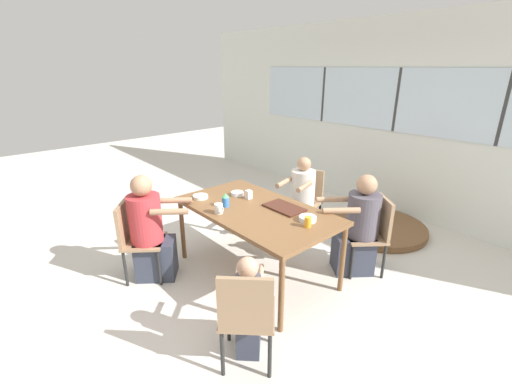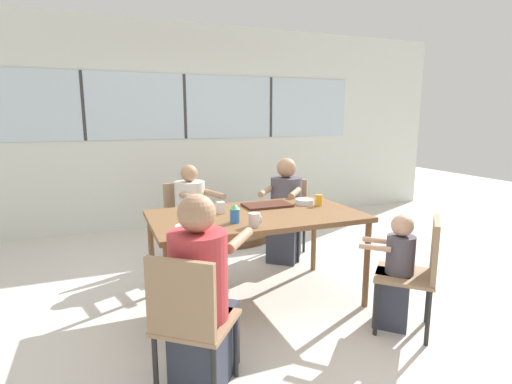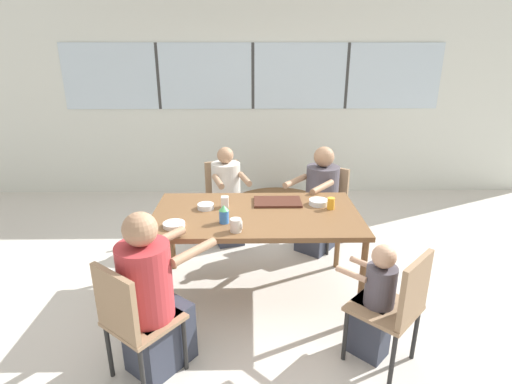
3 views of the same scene
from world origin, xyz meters
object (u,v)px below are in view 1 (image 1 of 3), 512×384
(chair_for_woman_green_shirt, at_px, (134,234))
(chair_for_man_blue_shirt, at_px, (307,195))
(sippy_cup, at_px, (226,200))
(person_toddler, at_px, (248,309))
(chair_for_toddler, at_px, (246,313))
(bowl_fruit, at_px, (237,194))
(chair_for_man_teal_shirt, at_px, (374,229))
(bowl_cereal, at_px, (308,219))
(bowl_white_shallow, at_px, (200,197))
(coffee_mug, at_px, (219,209))
(milk_carton_small, at_px, (249,195))
(person_woman_green_shirt, at_px, (150,233))
(folded_table_stack, at_px, (377,227))
(person_man_teal_shirt, at_px, (358,230))
(person_man_blue_shirt, at_px, (301,201))
(juice_glass, at_px, (308,222))

(chair_for_woman_green_shirt, relative_size, chair_for_man_blue_shirt, 1.00)
(sippy_cup, bearing_deg, person_toddler, -28.97)
(chair_for_toddler, xyz_separation_m, bowl_fruit, (-1.32, 0.97, 0.28))
(chair_for_man_teal_shirt, relative_size, chair_for_toddler, 1.00)
(sippy_cup, relative_size, bowl_cereal, 0.88)
(bowl_white_shallow, bearing_deg, chair_for_toddler, -22.04)
(person_toddler, bearing_deg, coffee_mug, 110.55)
(milk_carton_small, bearing_deg, person_woman_green_shirt, -112.86)
(chair_for_woman_green_shirt, xyz_separation_m, folded_table_stack, (1.12, 2.92, -0.46))
(chair_for_man_blue_shirt, bearing_deg, bowl_cereal, 114.53)
(chair_for_man_blue_shirt, distance_m, person_man_teal_shirt, 1.09)
(person_man_teal_shirt, height_order, coffee_mug, person_man_teal_shirt)
(person_man_blue_shirt, height_order, person_toddler, person_man_blue_shirt)
(folded_table_stack, bearing_deg, milk_carton_small, -108.33)
(chair_for_man_teal_shirt, relative_size, person_woman_green_shirt, 0.74)
(person_man_teal_shirt, height_order, milk_carton_small, person_man_teal_shirt)
(person_man_blue_shirt, bearing_deg, bowl_cereal, 117.81)
(bowl_cereal, bearing_deg, sippy_cup, -155.01)
(chair_for_toddler, distance_m, bowl_cereal, 1.15)
(chair_for_man_blue_shirt, bearing_deg, chair_for_toddler, 104.81)
(chair_for_man_teal_shirt, distance_m, folded_table_stack, 1.14)
(person_woman_green_shirt, relative_size, person_toddler, 1.32)
(bowl_cereal, distance_m, bowl_fruit, 0.97)
(chair_for_man_teal_shirt, distance_m, person_woman_green_shirt, 2.35)
(person_woman_green_shirt, xyz_separation_m, coffee_mug, (0.53, 0.50, 0.30))
(person_toddler, bearing_deg, chair_for_woman_green_shirt, 142.39)
(chair_for_man_blue_shirt, xyz_separation_m, bowl_white_shallow, (-0.28, -1.48, 0.28))
(chair_for_man_blue_shirt, relative_size, person_toddler, 0.98)
(person_man_blue_shirt, xyz_separation_m, bowl_cereal, (0.84, -0.88, 0.31))
(sippy_cup, height_order, juice_glass, sippy_cup)
(person_man_blue_shirt, relative_size, person_toddler, 1.22)
(person_woman_green_shirt, xyz_separation_m, person_man_teal_shirt, (1.36, 1.71, -0.02))
(chair_for_toddler, height_order, sippy_cup, sippy_cup)
(chair_for_woman_green_shirt, distance_m, bowl_fruit, 1.17)
(person_woman_green_shirt, relative_size, bowl_cereal, 6.95)
(bowl_cereal, bearing_deg, person_man_blue_shirt, 133.70)
(bowl_white_shallow, bearing_deg, bowl_cereal, 20.48)
(chair_for_toddler, relative_size, person_woman_green_shirt, 0.74)
(chair_for_woman_green_shirt, distance_m, person_toddler, 1.59)
(chair_for_man_teal_shirt, bearing_deg, bowl_white_shallow, 80.16)
(person_man_blue_shirt, relative_size, bowl_cereal, 6.45)
(person_man_blue_shirt, height_order, coffee_mug, person_man_blue_shirt)
(milk_carton_small, distance_m, bowl_white_shallow, 0.53)
(person_woman_green_shirt, relative_size, milk_carton_small, 12.03)
(chair_for_man_blue_shirt, distance_m, bowl_fruit, 1.16)
(person_toddler, xyz_separation_m, juice_glass, (-0.16, 0.84, 0.41))
(folded_table_stack, bearing_deg, bowl_fruit, -112.40)
(person_man_teal_shirt, xyz_separation_m, coffee_mug, (-0.83, -1.21, 0.32))
(coffee_mug, bearing_deg, bowl_white_shallow, 169.24)
(person_toddler, bearing_deg, person_man_blue_shirt, 75.26)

